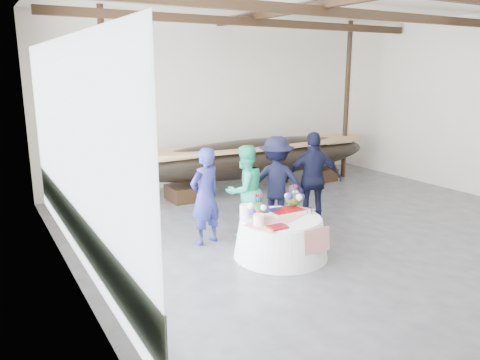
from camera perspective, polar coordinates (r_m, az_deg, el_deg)
floor at (r=9.05m, az=15.49°, el=-7.69°), size 10.00×12.00×0.01m
wall_back at (r=13.36m, az=-2.72°, el=9.39°), size 10.00×0.02×4.50m
wall_left at (r=6.00m, az=-18.74°, el=3.77°), size 0.02×12.00×4.50m
pavilion_structure at (r=9.07m, az=13.41°, el=18.25°), size 9.80×11.76×4.50m
open_bay at (r=7.05m, az=-19.75°, el=1.54°), size 0.03×7.00×3.20m
longboat_display at (r=12.51m, az=2.14°, el=2.78°), size 7.34×1.47×1.38m
banquet_table at (r=8.18m, az=4.98°, el=-6.90°), size 1.63×1.63×0.70m
tabletop_items at (r=8.10m, az=4.36°, el=-3.35°), size 1.60×1.12×0.40m
guest_woman_blue at (r=8.59m, az=-4.27°, el=-1.99°), size 0.75×0.59×1.81m
guest_woman_teal at (r=9.02m, az=0.60°, el=-1.31°), size 0.96×0.80×1.78m
guest_man_left at (r=9.51m, az=4.43°, el=-0.27°), size 1.40×1.21×1.88m
guest_man_right at (r=9.70m, az=8.95°, el=0.10°), size 1.23×0.95×1.95m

